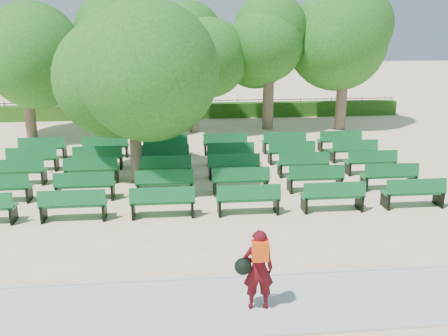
% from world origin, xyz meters
% --- Properties ---
extents(ground, '(120.00, 120.00, 0.00)m').
position_xyz_m(ground, '(0.00, 0.00, 0.00)').
color(ground, beige).
extents(paving, '(30.00, 2.20, 0.06)m').
position_xyz_m(paving, '(0.00, -7.40, 0.03)').
color(paving, beige).
rests_on(paving, ground).
extents(curb, '(30.00, 0.12, 0.10)m').
position_xyz_m(curb, '(0.00, -6.25, 0.05)').
color(curb, silver).
rests_on(curb, ground).
extents(hedge, '(26.00, 0.70, 0.90)m').
position_xyz_m(hedge, '(0.00, 14.00, 0.45)').
color(hedge, '#285816').
rests_on(hedge, ground).
extents(fence, '(26.00, 0.10, 1.02)m').
position_xyz_m(fence, '(0.00, 14.40, 0.00)').
color(fence, black).
rests_on(fence, ground).
extents(tree_line, '(21.80, 6.80, 7.04)m').
position_xyz_m(tree_line, '(0.00, 10.00, 0.00)').
color(tree_line, '#256B1C').
rests_on(tree_line, ground).
extents(bench_array, '(1.95, 0.68, 1.21)m').
position_xyz_m(bench_array, '(-0.05, 1.42, 0.10)').
color(bench_array, '#11642C').
rests_on(bench_array, ground).
extents(tree_among, '(4.53, 4.53, 6.08)m').
position_xyz_m(tree_among, '(-2.36, 1.36, 4.02)').
color(tree_among, brown).
rests_on(tree_among, ground).
extents(person, '(0.79, 0.48, 1.68)m').
position_xyz_m(person, '(0.59, -7.56, 0.93)').
color(person, '#490A11').
rests_on(person, ground).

